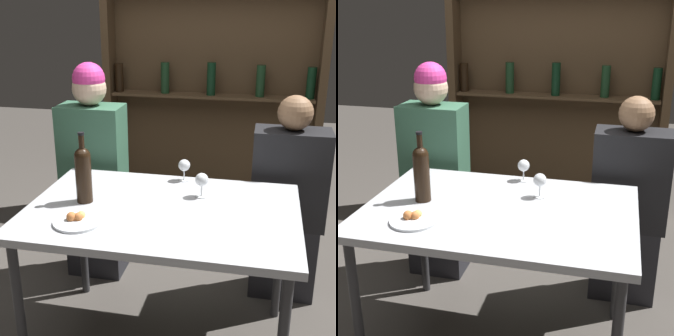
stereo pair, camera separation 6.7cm
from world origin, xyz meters
TOP-DOWN VIEW (x-y plane):
  - dining_table at (0.00, 0.00)m, footprint 1.23×0.85m
  - wine_rack_wall at (0.00, 1.80)m, footprint 1.71×0.21m
  - wine_bottle at (-0.37, -0.00)m, footprint 0.07×0.07m
  - wine_glass_0 at (0.03, 0.37)m, footprint 0.06×0.06m
  - wine_glass_1 at (0.15, 0.17)m, footprint 0.06×0.06m
  - food_plate_0 at (-0.32, -0.22)m, footprint 0.21×0.21m
  - seated_person_left at (-0.56, 0.61)m, footprint 0.38×0.22m
  - seated_person_right at (0.58, 0.61)m, footprint 0.41×0.22m

SIDE VIEW (x-z plane):
  - seated_person_right at x=0.58m, z-range -0.04..1.15m
  - seated_person_left at x=-0.56m, z-range -0.02..1.31m
  - dining_table at x=0.00m, z-range 0.31..1.08m
  - food_plate_0 at x=-0.32m, z-range 0.75..0.80m
  - wine_glass_0 at x=0.03m, z-range 0.78..0.90m
  - wine_glass_1 at x=0.15m, z-range 0.79..0.91m
  - wine_bottle at x=-0.37m, z-range 0.74..1.08m
  - wine_rack_wall at x=0.00m, z-range 0.02..2.05m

